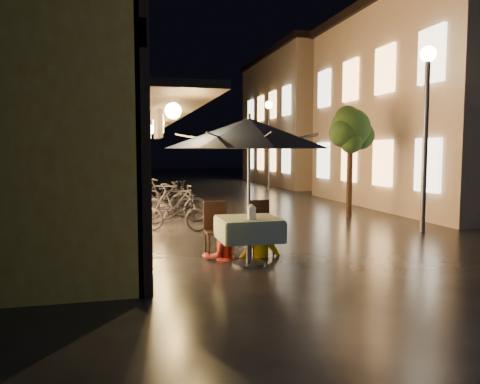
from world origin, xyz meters
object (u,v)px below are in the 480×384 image
object	(u,v)px
streetlamp_near	(426,105)
person_yellow	(260,215)
person_orange	(221,219)
bicycle_0	(174,213)
cafe_table	(249,229)
table_lantern	(252,211)
patio_umbrella	(249,133)

from	to	relation	value
streetlamp_near	person_yellow	xyz separation A→B (m)	(-4.40, -1.56, -2.17)
person_orange	streetlamp_near	bearing A→B (deg)	-178.31
bicycle_0	person_orange	bearing A→B (deg)	-149.18
cafe_table	bicycle_0	bearing A→B (deg)	103.48
cafe_table	table_lantern	size ratio (longest dim) A/B	3.96
patio_umbrella	table_lantern	size ratio (longest dim) A/B	10.84
person_orange	bicycle_0	world-z (taller)	person_orange
streetlamp_near	person_yellow	world-z (taller)	streetlamp_near
cafe_table	bicycle_0	xyz separation A→B (m)	(-0.85, 3.54, -0.16)
patio_umbrella	person_orange	distance (m)	1.59
patio_umbrella	person_yellow	xyz separation A→B (m)	(0.35, 0.57, -1.40)
streetlamp_near	bicycle_0	distance (m)	6.29
streetlamp_near	person_yellow	bearing A→B (deg)	-160.54
streetlamp_near	person_orange	distance (m)	5.80
cafe_table	person_orange	xyz separation A→B (m)	(-0.36, 0.53, 0.11)
streetlamp_near	cafe_table	xyz separation A→B (m)	(-4.75, -2.12, -2.33)
table_lantern	bicycle_0	bearing A→B (deg)	102.89
streetlamp_near	bicycle_0	world-z (taller)	streetlamp_near
cafe_table	table_lantern	distance (m)	0.37
person_orange	bicycle_0	distance (m)	3.06
table_lantern	person_orange	bearing A→B (deg)	117.30
cafe_table	patio_umbrella	world-z (taller)	patio_umbrella
streetlamp_near	table_lantern	bearing A→B (deg)	-154.25
cafe_table	bicycle_0	size ratio (longest dim) A/B	0.61
patio_umbrella	person_yellow	size ratio (longest dim) A/B	1.82
streetlamp_near	person_orange	xyz separation A→B (m)	(-5.11, -1.59, -2.22)
cafe_table	patio_umbrella	distance (m)	1.56
person_orange	person_yellow	bearing A→B (deg)	167.19
patio_umbrella	bicycle_0	size ratio (longest dim) A/B	1.68
table_lantern	bicycle_0	world-z (taller)	table_lantern
person_yellow	person_orange	bearing A→B (deg)	4.35
streetlamp_near	cafe_table	distance (m)	5.70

